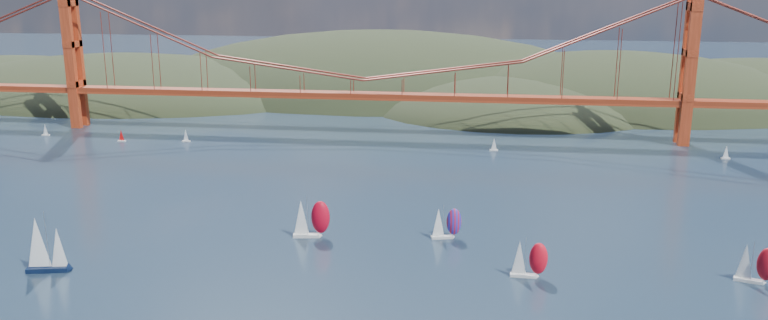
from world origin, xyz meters
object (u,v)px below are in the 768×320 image
(racer_0, at_px, (310,218))
(racer_2, at_px, (755,263))
(racer_1, at_px, (528,259))
(racer_rwb, at_px, (446,223))
(sloop_navy, at_px, (44,245))

(racer_0, xyz_separation_m, racer_2, (98.29, -14.30, -0.61))
(racer_1, height_order, racer_2, racer_2)
(racer_1, relative_size, racer_rwb, 1.05)
(racer_2, bearing_deg, racer_rwb, -177.92)
(racer_rwb, bearing_deg, racer_1, -63.35)
(racer_2, bearing_deg, racer_1, -158.43)
(racer_1, bearing_deg, racer_2, 5.80)
(sloop_navy, xyz_separation_m, racer_0, (52.09, 28.70, -1.10))
(racer_0, relative_size, racer_1, 1.17)
(racer_1, relative_size, racer_2, 0.97)
(racer_0, bearing_deg, racer_1, -27.25)
(racer_2, relative_size, racer_rwb, 1.07)
(sloop_navy, xyz_separation_m, racer_2, (150.38, 14.40, -1.71))
(racer_0, relative_size, racer_rwb, 1.22)
(sloop_navy, xyz_separation_m, racer_rwb, (84.90, 32.26, -2.00))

